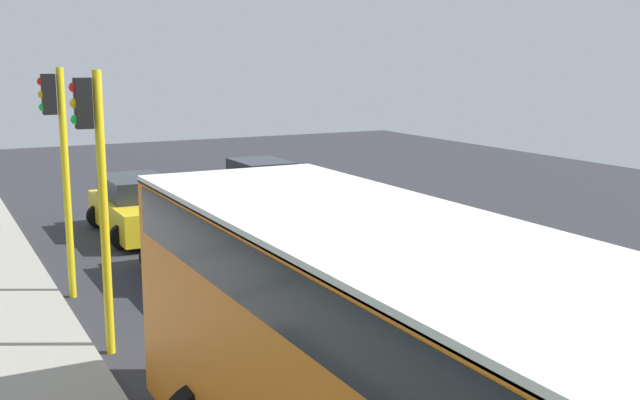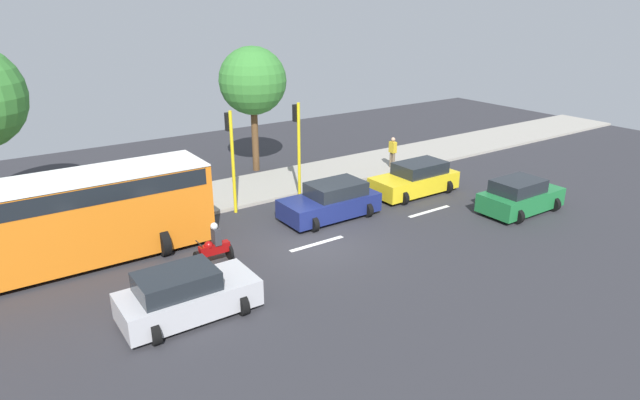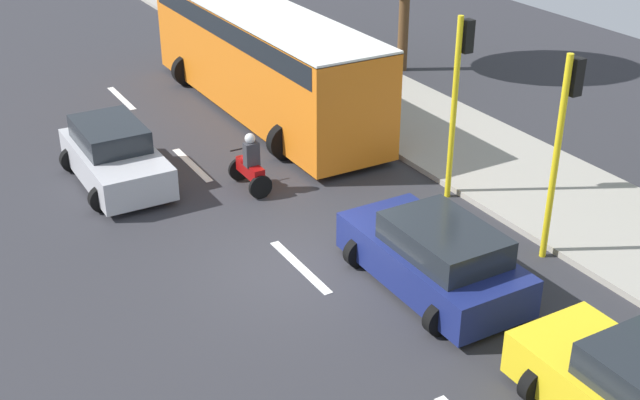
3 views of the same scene
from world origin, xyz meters
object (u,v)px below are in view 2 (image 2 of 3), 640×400
Objects in this scene: street_tree_center at (253,81)px; motorcycle at (214,246)px; city_bus at (46,219)px; traffic_light_midblock at (298,137)px; car_green at (520,197)px; pedestrian_near_signal at (393,151)px; car_dark_blue at (331,201)px; car_silver at (186,295)px; traffic_light_corner at (231,147)px; car_yellow_cab at (415,179)px.

motorcycle is at bearing 144.46° from street_tree_center.
traffic_light_midblock is at bearing -82.78° from city_bus.
pedestrian_near_signal reaches higher than car_green.
car_dark_blue is 0.38× the size of city_bus.
motorcycle reaches higher than car_silver.
traffic_light_midblock reaches higher than motorcycle.
traffic_light_corner is (-0.81, 9.91, 1.87)m from pedestrian_near_signal.
car_dark_blue is 2.50× the size of pedestrian_near_signal.
car_dark_blue is 1.06× the size of car_silver.
traffic_light_corner is (4.12, -2.78, 2.29)m from motorcycle.
traffic_light_corner is (7.07, 10.34, 2.22)m from car_green.
motorcycle is at bearing 101.60° from car_dark_blue.
traffic_light_midblock is (0.00, -3.33, 0.00)m from traffic_light_corner.
car_silver is 16.66m from pedestrian_near_signal.
motorcycle is at bearing 97.28° from car_yellow_cab.
traffic_light_corner is 3.33m from traffic_light_midblock.
pedestrian_near_signal reaches higher than car_yellow_cab.
pedestrian_near_signal is (7.70, -14.77, 0.35)m from car_silver.
car_silver is (-3.98, 8.00, -0.00)m from car_dark_blue.
car_yellow_cab is 0.96× the size of traffic_light_corner.
city_bus reaches higher than car_dark_blue.
motorcycle is 13.62m from pedestrian_near_signal.
car_green is 10.20m from traffic_light_midblock.
motorcycle is 0.34× the size of traffic_light_midblock.
car_green is at bearing -135.26° from traffic_light_midblock.
car_yellow_cab is 9.84m from street_tree_center.
traffic_light_corner is at bearing 55.61° from car_green.
city_bus is at bearing 97.14° from pedestrian_near_signal.
traffic_light_corner is at bearing 143.25° from street_tree_center.
car_yellow_cab is at bearing -118.84° from traffic_light_midblock.
car_silver is 3.47m from motorcycle.
street_tree_center is at bearing -60.51° from city_bus.
pedestrian_near_signal reaches higher than motorcycle.
motorcycle is (2.77, -2.08, -0.07)m from car_silver.
street_tree_center reaches higher than traffic_light_midblock.
street_tree_center is at bearing -4.74° from traffic_light_midblock.
street_tree_center reaches higher than pedestrian_near_signal.
traffic_light_midblock is (7.07, 7.01, 2.22)m from car_green.
motorcycle is at bearing 124.01° from traffic_light_midblock.
car_dark_blue is 8.94m from car_silver.
car_green and car_yellow_cab have the same top height.
car_silver is at bearing 116.46° from car_dark_blue.
car_dark_blue is 0.94× the size of traffic_light_corner.
traffic_light_midblock is (2.91, -0.19, 2.22)m from car_dark_blue.
traffic_light_midblock is 0.68× the size of street_tree_center.
car_green is 8.32m from car_dark_blue.
traffic_light_midblock is at bearing 97.00° from pedestrian_near_signal.
street_tree_center is (9.13, -6.52, 4.18)m from motorcycle.
traffic_light_corner is (1.38, -7.56, 1.08)m from city_bus.
car_yellow_cab is at bearing -149.72° from street_tree_center.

